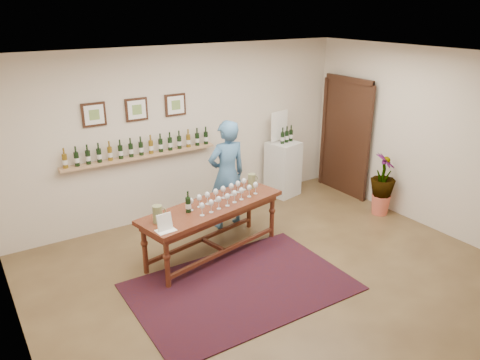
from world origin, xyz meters
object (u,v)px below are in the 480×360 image
display_pedestal (283,169)px  person (227,175)px  tasting_table (213,212)px  potted_plant (383,184)px

display_pedestal → person: (-1.58, -0.60, 0.37)m
tasting_table → potted_plant: potted_plant is taller
display_pedestal → potted_plant: (0.87, -1.62, 0.03)m
potted_plant → person: 2.67m
display_pedestal → person: bearing=-159.2°
potted_plant → person: size_ratio=0.53×
tasting_table → potted_plant: (3.09, -0.35, -0.11)m
tasting_table → display_pedestal: (2.22, 1.27, -0.14)m
display_pedestal → person: person is taller
tasting_table → person: size_ratio=1.29×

